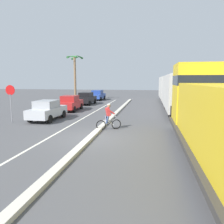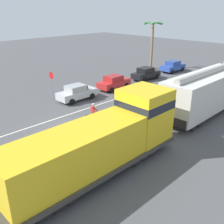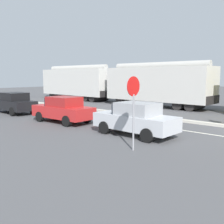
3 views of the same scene
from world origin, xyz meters
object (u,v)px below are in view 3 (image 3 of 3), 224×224
at_px(hopper_car_middle, 77,83).
at_px(stop_sign, 133,99).
at_px(parked_car_silver, 135,119).
at_px(parked_car_black, 14,103).
at_px(hopper_car_lead, 158,85).
at_px(parked_car_red, 63,109).

bearing_deg(hopper_car_middle, stop_sign, -125.16).
distance_m(parked_car_silver, parked_car_black, 11.64).
relative_size(hopper_car_lead, parked_car_silver, 2.51).
bearing_deg(parked_car_red, stop_sign, -106.17).
height_order(hopper_car_middle, parked_car_red, hopper_car_middle).
relative_size(hopper_car_middle, stop_sign, 3.68).
distance_m(parked_car_red, parked_car_black, 6.08).
distance_m(hopper_car_lead, parked_car_red, 11.32).
height_order(hopper_car_lead, hopper_car_middle, same).
bearing_deg(stop_sign, parked_car_silver, 34.98).
relative_size(parked_car_black, stop_sign, 1.47).
distance_m(hopper_car_middle, parked_car_red, 16.34).
bearing_deg(stop_sign, hopper_car_middle, 54.84).
relative_size(hopper_car_lead, parked_car_red, 2.48).
height_order(hopper_car_middle, stop_sign, hopper_car_middle).
xyz_separation_m(hopper_car_middle, stop_sign, (-13.30, -18.88, -0.05)).
bearing_deg(hopper_car_lead, parked_car_red, -179.02).
distance_m(parked_car_silver, parked_car_red, 5.56).
height_order(parked_car_black, stop_sign, stop_sign).
xyz_separation_m(parked_car_silver, parked_car_red, (-0.13, 5.56, 0.00)).
relative_size(parked_car_silver, stop_sign, 1.46).
relative_size(hopper_car_lead, parked_car_black, 2.50).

